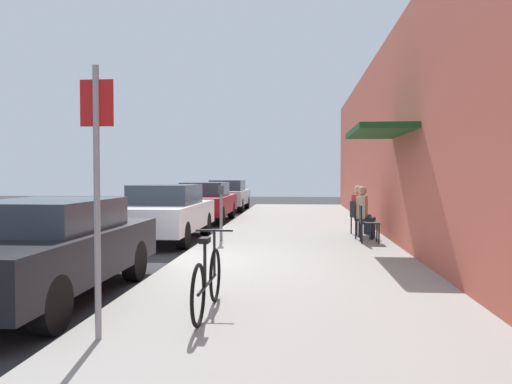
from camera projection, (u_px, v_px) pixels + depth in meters
name	position (u px, v px, depth m)	size (l,w,h in m)	color
ground_plane	(171.00, 268.00, 9.11)	(60.00, 60.00, 0.00)	#2D2D30
sidewalk_slab	(296.00, 250.00, 10.91)	(4.50, 32.00, 0.12)	#9E9B93
building_facade	(410.00, 133.00, 10.62)	(1.40, 32.00, 5.15)	#BC5442
parked_car_0	(44.00, 248.00, 6.75)	(1.80, 4.40, 1.35)	black
parked_car_1	(165.00, 212.00, 12.84)	(1.80, 4.40, 1.44)	silver
parked_car_2	(205.00, 201.00, 18.25)	(1.80, 4.40, 1.42)	maroon
parked_car_3	(227.00, 195.00, 24.00)	(1.80, 4.40, 1.44)	#B7B7BC
parking_meter	(221.00, 209.00, 12.02)	(0.12, 0.10, 1.32)	slate
street_sign	(97.00, 180.00, 4.75)	(0.32, 0.06, 2.60)	gray
bicycle_0	(207.00, 281.00, 5.71)	(0.46, 1.71, 0.90)	black
cafe_chair_0	(366.00, 221.00, 11.62)	(0.45, 0.45, 0.87)	black
cafe_chair_1	(362.00, 218.00, 12.44)	(0.56, 0.56, 0.87)	black
seated_patron_1	(364.00, 210.00, 12.41)	(0.51, 0.47, 1.29)	#232838
cafe_chair_2	(358.00, 215.00, 13.24)	(0.55, 0.55, 0.87)	black
seated_patron_2	(360.00, 208.00, 13.25)	(0.50, 0.46, 1.29)	#232838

